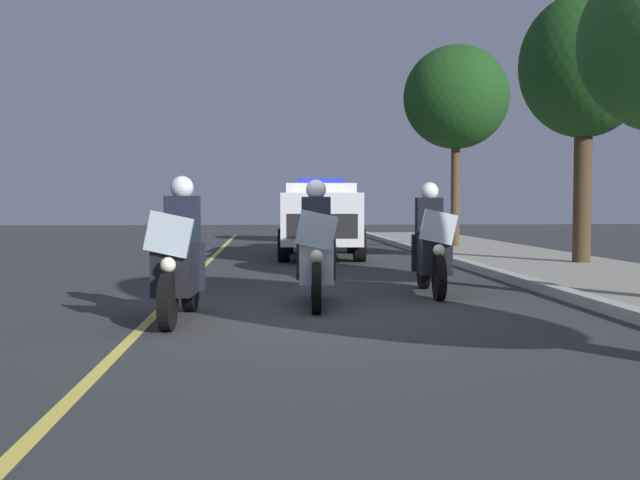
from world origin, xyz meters
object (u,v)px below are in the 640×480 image
police_motorcycle_lead_left (180,262)px  tree_far_back (585,67)px  police_motorcycle_trailing (431,249)px  police_suv (321,216)px  police_motorcycle_lead_right (316,254)px  tree_behind_suv (456,98)px

police_motorcycle_lead_left → tree_far_back: (-6.98, 7.96, 3.66)m
police_motorcycle_trailing → police_motorcycle_lead_left: bearing=-56.8°
police_motorcycle_trailing → police_suv: police_suv is taller
police_motorcycle_lead_right → police_suv: 9.17m
police_motorcycle_lead_right → tree_behind_suv: 13.72m
police_suv → tree_behind_suv: tree_behind_suv is taller
tree_behind_suv → police_motorcycle_trailing: bearing=-16.3°
police_suv → police_motorcycle_lead_left: bearing=-13.3°
police_motorcycle_lead_left → police_motorcycle_lead_right: 2.07m
police_motorcycle_trailing → tree_far_back: (-4.67, 4.42, 3.66)m
police_motorcycle_lead_left → police_suv: size_ratio=0.43×
tree_far_back → police_motorcycle_lead_left: bearing=-48.7°
police_motorcycle_lead_right → tree_behind_suv: tree_behind_suv is taller
police_motorcycle_lead_right → police_suv: police_suv is taller
police_motorcycle_lead_right → tree_far_back: size_ratio=0.36×
police_motorcycle_trailing → police_suv: bearing=-172.2°
police_suv → tree_far_back: (3.33, 5.52, 3.29)m
police_motorcycle_lead_left → tree_far_back: 11.20m
tree_far_back → tree_behind_suv: 6.46m
police_suv → tree_behind_suv: (-3.02, 4.32, 3.52)m
police_motorcycle_trailing → tree_far_back: size_ratio=0.36×
police_suv → tree_behind_suv: size_ratio=0.83×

